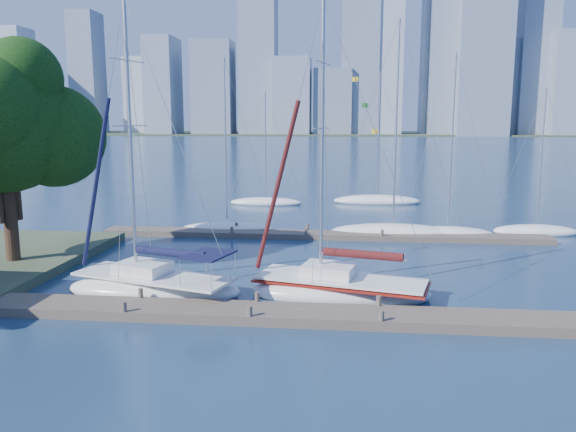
# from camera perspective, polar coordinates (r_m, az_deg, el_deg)

# --- Properties ---
(ground) EXTENTS (700.00, 700.00, 0.00)m
(ground) POSITION_cam_1_polar(r_m,az_deg,el_deg) (22.90, -3.50, -10.31)
(ground) COLOR #162B47
(ground) RESTS_ON ground
(near_dock) EXTENTS (26.00, 2.00, 0.40)m
(near_dock) POSITION_cam_1_polar(r_m,az_deg,el_deg) (22.83, -3.50, -9.84)
(near_dock) COLOR #494136
(near_dock) RESTS_ON ground
(far_dock) EXTENTS (30.00, 1.80, 0.36)m
(far_dock) POSITION_cam_1_polar(r_m,az_deg,el_deg) (38.03, 3.42, -1.94)
(far_dock) COLOR #494136
(far_dock) RESTS_ON ground
(far_shore) EXTENTS (800.00, 100.00, 1.50)m
(far_shore) POSITION_cam_1_polar(r_m,az_deg,el_deg) (341.33, 5.39, 8.30)
(far_shore) COLOR #38472D
(far_shore) RESTS_ON ground
(tree) EXTENTS (9.42, 8.56, 11.90)m
(tree) POSITION_cam_1_polar(r_m,az_deg,el_deg) (32.46, -26.99, 8.70)
(tree) COLOR black
(tree) RESTS_ON ground
(sailboat_navy) EXTENTS (8.42, 4.83, 13.60)m
(sailboat_navy) POSITION_cam_1_polar(r_m,az_deg,el_deg) (26.13, -13.53, -5.48)
(sailboat_navy) COLOR white
(sailboat_navy) RESTS_ON ground
(sailboat_maroon) EXTENTS (8.43, 4.48, 13.42)m
(sailboat_maroon) POSITION_cam_1_polar(r_m,az_deg,el_deg) (25.14, 5.36, -5.92)
(sailboat_maroon) COLOR white
(sailboat_maroon) RESTS_ON ground
(bg_boat_1) EXTENTS (6.87, 4.00, 12.37)m
(bg_boat_1) POSITION_cam_1_polar(r_m,az_deg,el_deg) (40.20, -6.20, -1.26)
(bg_boat_1) COLOR white
(bg_boat_1) RESTS_ON ground
(bg_boat_3) EXTENTS (8.89, 4.08, 14.77)m
(bg_boat_3) POSITION_cam_1_polar(r_m,az_deg,el_deg) (39.26, 10.60, -1.56)
(bg_boat_3) COLOR white
(bg_boat_3) RESTS_ON ground
(bg_boat_4) EXTENTS (6.33, 2.52, 12.53)m
(bg_boat_4) POSITION_cam_1_polar(r_m,az_deg,el_deg) (39.89, 15.91, -1.65)
(bg_boat_4) COLOR white
(bg_boat_4) RESTS_ON ground
(bg_boat_5) EXTENTS (6.12, 3.59, 10.34)m
(bg_boat_5) POSITION_cam_1_polar(r_m,az_deg,el_deg) (42.76, 23.87, -1.40)
(bg_boat_5) COLOR white
(bg_boat_5) RESTS_ON ground
(bg_boat_6) EXTENTS (6.86, 2.22, 10.74)m
(bg_boat_6) POSITION_cam_1_polar(r_m,az_deg,el_deg) (53.03, -2.26, 1.42)
(bg_boat_6) COLOR white
(bg_boat_6) RESTS_ON ground
(bg_boat_7) EXTENTS (8.57, 5.33, 12.61)m
(bg_boat_7) POSITION_cam_1_polar(r_m,az_deg,el_deg) (54.42, 9.02, 1.57)
(bg_boat_7) COLOR white
(bg_boat_7) RESTS_ON ground
(skyline) EXTENTS (503.84, 51.31, 105.86)m
(skyline) POSITION_cam_1_polar(r_m,az_deg,el_deg) (313.31, 9.62, 14.92)
(skyline) COLOR gray
(skyline) RESTS_ON ground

